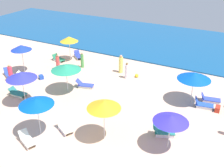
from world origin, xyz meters
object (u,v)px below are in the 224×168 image
lounge_chair_4_1 (58,59)px  beachgoer_1 (11,74)px  lounge_chair_8_0 (163,132)px  beachgoer_4 (121,64)px  lounge_chair_4_0 (78,56)px  lounge_chair_6_1 (27,140)px  beachgoer_6 (127,71)px  cooler_box_1 (41,77)px  lounge_chair_9_0 (17,93)px  lounge_chair_0_0 (85,85)px  umbrella_6 (36,102)px  umbrella_9 (21,75)px  cooler_box_0 (218,109)px  umbrella_1 (21,48)px  lounge_chair_1_1 (25,76)px  umbrella_4 (69,39)px  umbrella_3 (194,76)px  beachgoer_5 (82,60)px  umbrella_5 (104,105)px  beachgoer_7 (58,63)px  lounge_chair_3_0 (203,104)px  umbrella_8 (171,119)px  umbrella_0 (66,67)px  lounge_chair_3_1 (210,99)px  lounge_chair_1_0 (9,74)px  lounge_chair_6_0 (65,127)px  beach_ball_2 (137,76)px

lounge_chair_4_1 → beachgoer_1: 5.72m
lounge_chair_8_0 → beachgoer_4: (-6.45, 7.18, 0.53)m
lounge_chair_4_0 → lounge_chair_6_1: (5.01, -12.80, -0.01)m
beachgoer_6 → cooler_box_1: bearing=49.4°
lounge_chair_9_0 → beachgoer_6: bearing=-45.6°
cooler_box_1 → lounge_chair_4_1: bearing=-41.4°
lounge_chair_0_0 → lounge_chair_8_0: size_ratio=1.04×
umbrella_6 → umbrella_9: (-3.49, 2.35, -0.04)m
cooler_box_0 → umbrella_1: bearing=92.1°
lounge_chair_1_1 → umbrella_4: umbrella_4 is taller
umbrella_3 → cooler_box_0: umbrella_3 is taller
umbrella_3 → cooler_box_1: (-12.64, -2.17, -2.02)m
lounge_chair_9_0 → beachgoer_5: (1.48, 7.03, 0.50)m
umbrella_5 → beachgoer_4: (-3.37, 9.16, -1.64)m
lounge_chair_9_0 → umbrella_4: bearing=1.1°
lounge_chair_4_1 → beachgoer_7: bearing=-130.5°
beachgoer_7 → lounge_chair_4_1: bearing=176.6°
lounge_chair_1_1 → lounge_chair_9_0: 2.99m
lounge_chair_9_0 → beachgoer_6: (6.28, 6.84, 0.45)m
beachgoer_6 → umbrella_4: bearing=11.5°
beachgoer_6 → cooler_box_0: size_ratio=2.72×
beachgoer_4 → umbrella_9: bearing=-110.1°
lounge_chair_3_0 → umbrella_8: bearing=160.9°
umbrella_6 → beachgoer_1: 8.53m
umbrella_0 → umbrella_6: umbrella_6 is taller
lounge_chair_3_1 → cooler_box_0: lounge_chair_3_1 is taller
lounge_chair_3_1 → umbrella_9: size_ratio=0.59×
lounge_chair_3_1 → lounge_chair_1_0: bearing=92.8°
beachgoer_1 → cooler_box_1: size_ratio=3.44×
lounge_chair_6_0 → lounge_chair_0_0: bearing=49.0°
lounge_chair_1_0 → lounge_chair_8_0: size_ratio=1.07×
lounge_chair_1_0 → umbrella_6: bearing=-92.8°
lounge_chair_6_0 → beachgoer_1: size_ratio=0.89×
lounge_chair_3_1 → beach_ball_2: size_ratio=4.63×
lounge_chair_1_1 → umbrella_3: 14.33m
lounge_chair_3_1 → cooler_box_1: size_ratio=3.24×
lounge_chair_9_0 → beachgoer_4: size_ratio=0.83×
lounge_chair_6_0 → cooler_box_0: lounge_chair_6_0 is taller
lounge_chair_4_1 → lounge_chair_1_0: bearing=174.0°
lounge_chair_1_1 → umbrella_4: 5.86m
lounge_chair_6_0 → lounge_chair_9_0: 6.33m
lounge_chair_3_0 → lounge_chair_1_0: bearing=90.0°
lounge_chair_1_1 → cooler_box_1: lounge_chair_1_1 is taller
umbrella_1 → lounge_chair_9_0: bearing=-53.3°
lounge_chair_6_0 → umbrella_9: 5.27m
umbrella_9 → beachgoer_1: 4.46m
umbrella_4 → cooler_box_1: bearing=-87.4°
beachgoer_6 → lounge_chair_1_0: bearing=46.4°
lounge_chair_4_0 → lounge_chair_9_0: size_ratio=0.98×
umbrella_4 → lounge_chair_4_0: bearing=67.9°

